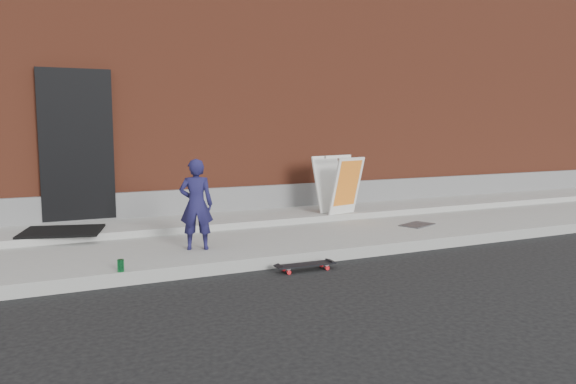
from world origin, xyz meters
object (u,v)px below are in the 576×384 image
skateboard (305,265)px  soda_can (121,266)px  child (196,204)px  pizza_sign (338,184)px

skateboard → soda_can: soda_can is taller
child → soda_can: 1.35m
soda_can → pizza_sign: bearing=27.0°
skateboard → soda_can: bearing=171.9°
child → skateboard: bearing=155.0°
child → skateboard: (1.02, -1.00, -0.65)m
child → skateboard: size_ratio=1.59×
child → pizza_sign: bearing=-136.7°
child → soda_can: child is taller
child → skateboard: child is taller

